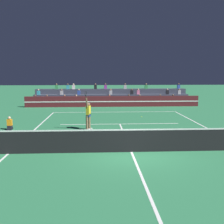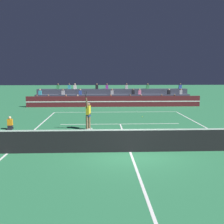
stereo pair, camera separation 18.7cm
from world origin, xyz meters
name	(u,v)px [view 2 (the right image)]	position (x,y,z in m)	size (l,w,h in m)	color
ground_plane	(130,152)	(0.00, 0.00, 0.00)	(120.00, 120.00, 0.00)	#2D7A4C
court_lines	(130,152)	(0.00, 0.00, 0.00)	(11.10, 23.90, 0.01)	white
tennis_net	(130,140)	(0.00, 0.00, 0.54)	(12.00, 0.10, 1.10)	#2D6B38
sponsor_banner_wall	(114,101)	(0.00, 15.56, 0.55)	(18.00, 0.26, 1.10)	#51191E
bleacher_stand	(113,98)	(-0.01, 18.09, 0.65)	(17.15, 2.85, 2.28)	#383D4C
ball_kid_courtside	(10,124)	(-7.04, 4.96, 0.33)	(0.30, 0.36, 0.84)	black
tennis_player	(88,114)	(-2.12, 4.68, 0.99)	(0.42, 0.86, 2.50)	brown
tennis_ball	(142,117)	(1.97, 9.14, 0.03)	(0.07, 0.07, 0.07)	#C6DB33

